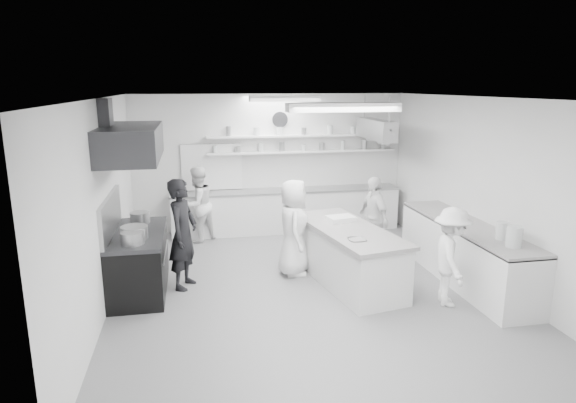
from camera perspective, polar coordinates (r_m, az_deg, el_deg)
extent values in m
cube|color=gray|center=(8.14, 2.03, -9.88)|extent=(6.00, 7.00, 0.02)
cube|color=white|center=(7.49, 2.22, 11.88)|extent=(6.00, 7.00, 0.02)
cube|color=silver|center=(11.06, -1.99, 4.47)|extent=(6.00, 0.04, 3.00)
cube|color=silver|center=(4.49, 12.40, -9.18)|extent=(6.00, 0.04, 3.00)
cube|color=silver|center=(7.60, -20.50, -0.44)|extent=(0.04, 7.00, 3.00)
cube|color=silver|center=(8.84, 21.43, 1.32)|extent=(0.04, 7.00, 3.00)
cube|color=black|center=(8.21, -16.70, -6.80)|extent=(0.80, 1.80, 0.90)
cube|color=#2E2E31|center=(7.79, -17.63, 6.46)|extent=(0.85, 2.00, 0.50)
cube|color=white|center=(11.03, -0.16, -1.07)|extent=(5.00, 0.60, 0.92)
cube|color=white|center=(11.02, 1.72, 5.76)|extent=(4.20, 0.26, 0.04)
cube|color=white|center=(10.98, 1.73, 7.57)|extent=(4.20, 0.26, 0.04)
cube|color=black|center=(10.92, -8.74, 3.94)|extent=(1.30, 0.04, 1.00)
cylinder|color=white|center=(10.94, -0.95, 9.39)|extent=(0.32, 0.05, 0.32)
cube|color=white|center=(8.76, 19.61, -5.63)|extent=(0.74, 3.30, 0.94)
cube|color=#A0A0A1|center=(10.41, 10.00, 8.17)|extent=(0.30, 1.60, 0.40)
cube|color=white|center=(5.76, 6.37, 10.70)|extent=(1.30, 0.25, 0.10)
cube|color=white|center=(9.25, -0.37, 11.72)|extent=(1.30, 0.25, 0.10)
cube|color=white|center=(8.25, 6.85, -6.28)|extent=(1.32, 2.52, 0.89)
cylinder|color=#A0A0A1|center=(7.73, -17.21, -3.58)|extent=(0.40, 0.40, 0.24)
imported|color=black|center=(8.04, -11.96, -3.66)|extent=(0.64, 0.76, 1.77)
imported|color=white|center=(10.39, -10.34, -0.33)|extent=(0.97, 0.95, 1.57)
imported|color=white|center=(8.43, 0.64, -3.02)|extent=(0.63, 0.87, 1.65)
imported|color=white|center=(9.35, 9.76, -1.88)|extent=(0.53, 0.96, 1.56)
imported|color=white|center=(7.68, 18.19, -6.05)|extent=(0.78, 1.06, 1.48)
imported|color=#A0A0A1|center=(7.51, 7.91, -4.47)|extent=(0.29, 0.29, 0.07)
imported|color=white|center=(8.32, 6.59, -2.72)|extent=(0.21, 0.21, 0.05)
imported|color=white|center=(9.40, 18.25, -1.08)|extent=(0.30, 0.30, 0.06)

